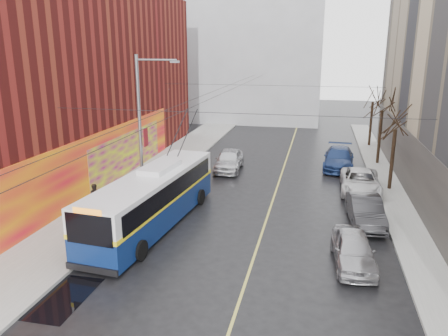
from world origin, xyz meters
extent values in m
plane|color=black|center=(0.00, 0.00, 0.00)|extent=(140.00, 140.00, 0.00)
cube|color=gray|center=(-8.00, 12.00, 0.07)|extent=(4.00, 60.00, 0.15)
cube|color=gray|center=(9.00, 12.00, 0.07)|extent=(2.00, 60.00, 0.15)
cube|color=#BFB74C|center=(1.50, 14.00, 0.00)|extent=(0.12, 50.00, 0.01)
cube|color=#601513|center=(-16.00, 14.00, 7.00)|extent=(12.00, 36.00, 14.00)
cube|color=red|center=(-9.96, 10.00, 2.00)|extent=(0.08, 28.00, 4.00)
cube|color=#940468|center=(-9.92, 16.00, 1.60)|extent=(0.06, 12.00, 3.20)
cube|color=#4C4742|center=(9.97, 14.00, 2.00)|extent=(0.06, 36.00, 4.00)
cube|color=gray|center=(-6.00, 45.00, 9.00)|extent=(20.00, 12.00, 18.00)
cylinder|color=slate|center=(-6.30, 10.00, 4.50)|extent=(0.20, 0.20, 9.00)
cube|color=maroon|center=(-5.95, 10.00, 4.20)|extent=(0.04, 0.60, 1.10)
cylinder|color=slate|center=(-5.10, 10.00, 8.70)|extent=(2.40, 0.10, 0.10)
cube|color=slate|center=(-4.00, 10.00, 8.60)|extent=(0.50, 0.22, 0.12)
cylinder|color=black|center=(-3.80, 15.00, 6.20)|extent=(0.02, 60.00, 0.02)
cylinder|color=black|center=(-2.80, 15.00, 6.20)|extent=(0.02, 60.00, 0.02)
cylinder|color=black|center=(0.00, 6.00, 6.40)|extent=(18.00, 0.02, 0.02)
cylinder|color=black|center=(0.00, 22.00, 6.40)|extent=(18.00, 0.02, 0.02)
cylinder|color=black|center=(9.00, 16.00, 2.10)|extent=(0.24, 0.24, 4.20)
cylinder|color=black|center=(9.00, 23.00, 2.24)|extent=(0.24, 0.24, 4.48)
cylinder|color=black|center=(9.00, 30.00, 2.18)|extent=(0.24, 0.24, 4.37)
cube|color=black|center=(-5.71, -0.68, 0.00)|extent=(2.80, 3.32, 0.01)
ellipsoid|color=slate|center=(-1.44, 10.41, 7.64)|extent=(0.44, 0.20, 0.12)
ellipsoid|color=slate|center=(-0.64, 10.62, 7.75)|extent=(0.44, 0.20, 0.12)
ellipsoid|color=slate|center=(-4.70, 10.86, 6.99)|extent=(0.44, 0.20, 0.12)
cube|color=#0A1D4F|center=(-4.40, 6.86, 0.91)|extent=(3.54, 11.73, 1.44)
cube|color=silver|center=(-4.40, 6.86, 2.26)|extent=(3.54, 11.73, 1.25)
cube|color=yellow|center=(-4.40, 6.86, 1.64)|extent=(3.58, 11.77, 0.21)
cube|color=black|center=(-4.92, 1.10, 2.12)|extent=(2.21, 0.24, 1.35)
cube|color=black|center=(-3.88, 12.63, 2.12)|extent=(2.21, 0.24, 1.16)
cube|color=black|center=(-5.66, 6.98, 2.17)|extent=(0.99, 10.55, 0.96)
cube|color=black|center=(-3.13, 6.75, 2.17)|extent=(0.99, 10.55, 0.96)
cube|color=silver|center=(-4.31, 7.82, 3.03)|extent=(1.60, 3.00, 0.29)
cube|color=black|center=(-4.93, 1.06, 0.34)|extent=(2.50, 0.34, 0.29)
cylinder|color=black|center=(-5.99, 3.14, 0.48)|extent=(0.37, 0.98, 0.96)
cylinder|color=black|center=(-3.50, 2.91, 0.48)|extent=(0.37, 0.98, 0.96)
cylinder|color=black|center=(-5.30, 10.81, 0.48)|extent=(0.37, 0.98, 0.96)
cylinder|color=black|center=(-2.80, 10.58, 0.48)|extent=(0.37, 0.98, 0.96)
cylinder|color=black|center=(-4.34, 11.21, 4.43)|extent=(0.36, 3.34, 2.37)
cylinder|color=black|center=(-3.67, 11.15, 4.43)|extent=(0.36, 3.34, 2.37)
imported|color=#9F9FA3|center=(5.90, 4.54, 0.74)|extent=(2.05, 4.44, 1.47)
imported|color=#2A292C|center=(6.84, 9.53, 0.77)|extent=(1.96, 4.76, 1.54)
imported|color=silver|center=(7.00, 15.08, 0.76)|extent=(2.60, 5.48, 1.51)
imported|color=navy|center=(5.80, 21.11, 0.82)|extent=(2.62, 5.77, 1.64)
imported|color=#B9BABF|center=(-2.68, 18.65, 0.83)|extent=(2.19, 4.96, 1.66)
imported|color=black|center=(-6.72, 10.85, 0.92)|extent=(0.50, 0.64, 1.55)
imported|color=black|center=(-8.41, 7.97, 0.95)|extent=(0.90, 0.97, 1.60)
camera|label=1|loc=(4.09, -13.93, 9.35)|focal=35.00mm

